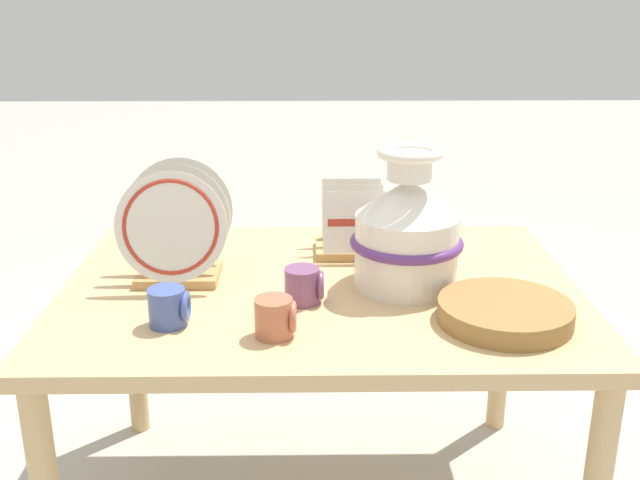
{
  "coord_description": "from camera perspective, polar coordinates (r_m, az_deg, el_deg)",
  "views": [
    {
      "loc": [
        -0.02,
        -1.63,
        1.32
      ],
      "look_at": [
        0.0,
        0.0,
        0.75
      ],
      "focal_mm": 42.0,
      "sensor_mm": 36.0,
      "label": 1
    }
  ],
  "objects": [
    {
      "name": "mug_cobalt_glaze",
      "position": [
        1.58,
        -11.42,
        -5.03
      ],
      "size": [
        0.08,
        0.08,
        0.08
      ],
      "color": "#42569E",
      "rests_on": "display_table"
    },
    {
      "name": "display_table",
      "position": [
        1.79,
        0.0,
        -5.51
      ],
      "size": [
        1.2,
        0.86,
        0.64
      ],
      "color": "tan",
      "rests_on": "ground_plane"
    },
    {
      "name": "wicker_charger_stack",
      "position": [
        1.61,
        13.91,
        -5.36
      ],
      "size": [
        0.28,
        0.28,
        0.04
      ],
      "color": "olive",
      "rests_on": "display_table"
    },
    {
      "name": "mug_plum_glaze",
      "position": [
        1.65,
        -1.24,
        -3.48
      ],
      "size": [
        0.08,
        0.08,
        0.08
      ],
      "color": "#7A4770",
      "rests_on": "display_table"
    },
    {
      "name": "dish_rack_round_plates",
      "position": [
        1.78,
        -10.94,
        0.41
      ],
      "size": [
        0.26,
        0.19,
        0.28
      ],
      "color": "tan",
      "rests_on": "display_table"
    },
    {
      "name": "mug_terracotta_glaze",
      "position": [
        1.5,
        -3.39,
        -5.91
      ],
      "size": [
        0.08,
        0.08,
        0.08
      ],
      "color": "#B76647",
      "rests_on": "display_table"
    },
    {
      "name": "ceramic_vase",
      "position": [
        1.72,
        6.64,
        0.77
      ],
      "size": [
        0.26,
        0.26,
        0.33
      ],
      "color": "white",
      "rests_on": "display_table"
    },
    {
      "name": "dish_rack_square_plates",
      "position": [
        1.95,
        2.49,
        0.52
      ],
      "size": [
        0.19,
        0.17,
        0.18
      ],
      "color": "tan",
      "rests_on": "display_table"
    }
  ]
}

